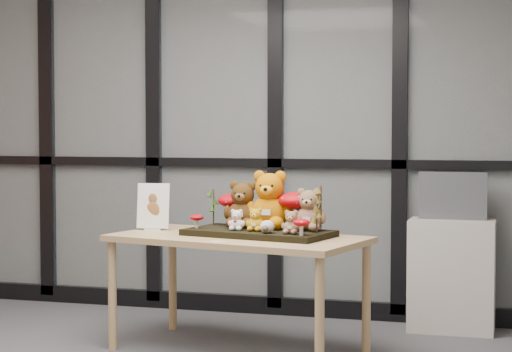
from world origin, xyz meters
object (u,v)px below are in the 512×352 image
(sign_holder, at_px, (153,208))
(bear_tan_back, at_px, (309,207))
(plush_cream_hedgehog, at_px, (267,226))
(cabinet, at_px, (452,275))
(bear_white_bow, at_px, (237,219))
(mushroom_back_left, at_px, (234,208))
(mushroom_front_left, at_px, (197,220))
(bear_small_yellow, at_px, (255,218))
(mushroom_front_right, at_px, (301,226))
(bear_beige_small, at_px, (291,221))
(bear_pooh_yellow, at_px, (270,197))
(display_table, at_px, (238,248))
(bear_brown_medium, at_px, (243,202))
(mushroom_back_right, at_px, (296,209))
(diorama_tray, at_px, (259,233))
(monitor, at_px, (453,196))

(sign_holder, bearing_deg, bear_tan_back, -11.45)
(plush_cream_hedgehog, distance_m, cabinet, 1.44)
(bear_white_bow, distance_m, cabinet, 1.53)
(mushroom_back_left, xyz_separation_m, mushroom_front_left, (-0.16, -0.21, -0.06))
(bear_small_yellow, relative_size, mushroom_front_right, 1.42)
(bear_small_yellow, xyz_separation_m, bear_beige_small, (0.23, -0.08, -0.00))
(mushroom_back_left, bearing_deg, bear_small_yellow, -50.84)
(sign_holder, bearing_deg, bear_pooh_yellow, -8.63)
(bear_tan_back, height_order, cabinet, bear_tan_back)
(display_table, bearing_deg, bear_brown_medium, 107.25)
(bear_small_yellow, height_order, plush_cream_hedgehog, bear_small_yellow)
(bear_tan_back, relative_size, bear_white_bow, 1.99)
(bear_brown_medium, distance_m, bear_small_yellow, 0.22)
(plush_cream_hedgehog, xyz_separation_m, mushroom_back_right, (0.11, 0.25, 0.08))
(cabinet, bearing_deg, bear_brown_medium, -145.87)
(bear_small_yellow, bearing_deg, mushroom_back_left, 142.36)
(mushroom_front_left, bearing_deg, mushroom_front_right, -15.87)
(display_table, bearing_deg, bear_tan_back, 22.65)
(diorama_tray, relative_size, sign_holder, 2.91)
(bear_brown_medium, height_order, mushroom_front_left, bear_brown_medium)
(bear_white_bow, bearing_deg, bear_small_yellow, 9.25)
(bear_tan_back, height_order, mushroom_back_left, bear_tan_back)
(bear_tan_back, xyz_separation_m, mushroom_front_left, (-0.66, -0.06, -0.09))
(diorama_tray, height_order, bear_tan_back, bear_tan_back)
(mushroom_front_right, bearing_deg, bear_pooh_yellow, 130.47)
(mushroom_front_left, distance_m, cabinet, 1.70)
(sign_holder, height_order, monitor, monitor)
(bear_brown_medium, bearing_deg, sign_holder, -169.48)
(mushroom_back_right, relative_size, cabinet, 0.33)
(sign_holder, bearing_deg, plush_cream_hedgehog, -25.68)
(bear_pooh_yellow, height_order, mushroom_front_left, bear_pooh_yellow)
(bear_pooh_yellow, height_order, bear_beige_small, bear_pooh_yellow)
(bear_small_yellow, relative_size, cabinet, 0.21)
(diorama_tray, height_order, bear_pooh_yellow, bear_pooh_yellow)
(bear_beige_small, bearing_deg, sign_holder, 176.96)
(mushroom_front_left, xyz_separation_m, sign_holder, (-0.33, 0.14, 0.05))
(bear_tan_back, bearing_deg, monitor, 62.55)
(bear_small_yellow, xyz_separation_m, plush_cream_hedgehog, (0.09, -0.08, -0.03))
(mushroom_front_right, height_order, cabinet, mushroom_front_right)
(display_table, height_order, mushroom_back_left, mushroom_back_left)
(diorama_tray, relative_size, mushroom_front_right, 8.01)
(diorama_tray, xyz_separation_m, bear_brown_medium, (-0.13, 0.10, 0.17))
(bear_brown_medium, bearing_deg, mushroom_front_right, -22.72)
(bear_tan_back, relative_size, bear_small_yellow, 1.81)
(bear_small_yellow, height_order, cabinet, bear_small_yellow)
(bear_beige_small, bearing_deg, mushroom_front_left, -178.72)
(display_table, xyz_separation_m, bear_small_yellow, (0.12, -0.04, 0.18))
(bear_pooh_yellow, distance_m, bear_small_yellow, 0.20)
(mushroom_back_right, xyz_separation_m, monitor, (0.82, 0.80, 0.03))
(plush_cream_hedgehog, bearing_deg, bear_beige_small, 16.27)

